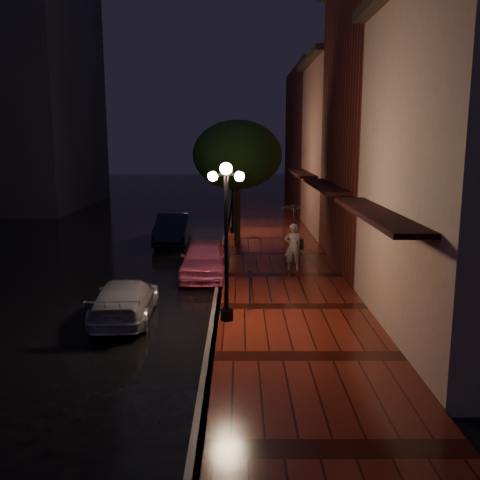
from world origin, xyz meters
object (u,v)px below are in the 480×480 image
(street_tree, at_px, (238,157))
(woman_with_umbrella, at_px, (294,227))
(silver_car, at_px, (125,299))
(streetlamp_far, at_px, (233,187))
(pink_car, at_px, (205,258))
(parking_meter, at_px, (250,285))
(streetlamp_near, at_px, (226,233))
(navy_car, at_px, (173,228))

(street_tree, xyz_separation_m, woman_with_umbrella, (2.12, -5.27, -2.43))
(street_tree, bearing_deg, silver_car, -106.87)
(silver_car, distance_m, woman_with_umbrella, 7.52)
(streetlamp_far, xyz_separation_m, street_tree, (0.26, -3.01, 1.64))
(pink_car, distance_m, parking_meter, 4.71)
(streetlamp_near, height_order, streetlamp_far, same)
(street_tree, bearing_deg, streetlamp_far, 94.91)
(streetlamp_far, height_order, woman_with_umbrella, streetlamp_far)
(navy_car, relative_size, silver_car, 1.11)
(street_tree, bearing_deg, parking_meter, -87.79)
(streetlamp_far, xyz_separation_m, silver_car, (-2.91, -13.47, -2.03))
(streetlamp_near, distance_m, navy_car, 12.44)
(silver_car, xyz_separation_m, parking_meter, (3.56, 0.33, 0.32))
(streetlamp_near, xyz_separation_m, woman_with_umbrella, (2.38, 5.72, -0.78))
(streetlamp_far, relative_size, navy_car, 0.98)
(streetlamp_far, relative_size, pink_car, 1.04)
(streetlamp_far, distance_m, navy_car, 4.05)
(streetlamp_near, relative_size, streetlamp_far, 1.00)
(woman_with_umbrella, height_order, parking_meter, woman_with_umbrella)
(navy_car, distance_m, woman_with_umbrella, 8.26)
(streetlamp_near, relative_size, woman_with_umbrella, 1.71)
(streetlamp_near, xyz_separation_m, pink_car, (-0.95, 5.29, -1.90))
(silver_car, height_order, woman_with_umbrella, woman_with_umbrella)
(streetlamp_near, height_order, pink_car, streetlamp_near)
(streetlamp_far, height_order, navy_car, streetlamp_far)
(street_tree, relative_size, parking_meter, 4.71)
(pink_car, height_order, navy_car, navy_car)
(streetlamp_near, distance_m, silver_car, 3.59)
(streetlamp_near, height_order, parking_meter, streetlamp_near)
(pink_car, relative_size, silver_car, 1.04)
(navy_car, relative_size, parking_meter, 3.57)
(pink_car, bearing_deg, navy_car, 107.12)
(streetlamp_near, relative_size, parking_meter, 3.50)
(navy_car, height_order, parking_meter, navy_car)
(woman_with_umbrella, bearing_deg, navy_car, -47.47)
(streetlamp_near, distance_m, street_tree, 11.12)
(pink_car, height_order, silver_car, pink_car)
(streetlamp_near, xyz_separation_m, silver_car, (-2.91, 0.53, -2.03))
(woman_with_umbrella, bearing_deg, street_tree, -66.06)
(silver_car, bearing_deg, streetlamp_far, -104.84)
(pink_car, distance_m, woman_with_umbrella, 3.54)
(street_tree, relative_size, woman_with_umbrella, 2.30)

